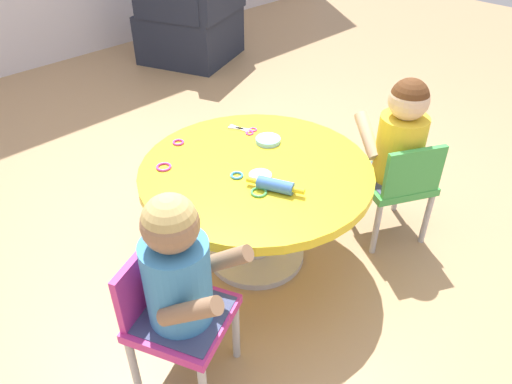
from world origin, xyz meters
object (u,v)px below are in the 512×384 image
craft_table (256,189)px  child_chair_left (173,313)px  armchair_dark (195,23)px  rolling_pin (275,185)px  craft_scissors (246,130)px  seated_child_left (177,267)px  seated_child_right (401,135)px  child_chair_right (397,182)px

craft_table → child_chair_left: size_ratio=1.79×
armchair_dark → rolling_pin: bearing=-122.6°
craft_scissors → seated_child_left: bearing=-146.6°
craft_table → armchair_dark: (1.42, 2.15, -0.07)m
armchair_dark → craft_scissors: (-1.23, -1.90, 0.18)m
seated_child_left → craft_scissors: seated_child_left is taller
craft_table → seated_child_left: size_ratio=1.88×
craft_table → seated_child_right: (0.58, -0.31, 0.15)m
craft_scissors → seated_child_right: bearing=-55.1°
child_chair_left → craft_scissors: (0.81, 0.49, 0.18)m
seated_child_right → rolling_pin: (-0.64, 0.15, -0.02)m
seated_child_left → child_chair_left: bearing=113.6°
child_chair_left → child_chair_right: size_ratio=1.00×
child_chair_right → armchair_dark: armchair_dark is taller
seated_child_left → rolling_pin: seated_child_left is taller
seated_child_left → child_chair_right: size_ratio=0.95×
child_chair_right → seated_child_left: bearing=176.3°
child_chair_right → rolling_pin: same height
craft_table → rolling_pin: bearing=-110.4°
craft_table → child_chair_left: 0.66m
child_chair_left → rolling_pin: (0.56, 0.07, 0.20)m
seated_child_left → craft_scissors: size_ratio=3.58×
child_chair_right → seated_child_right: seated_child_right is taller
craft_table → rolling_pin: 0.22m
child_chair_left → seated_child_right: (1.20, -0.08, 0.23)m
armchair_dark → rolling_pin: (-1.48, -2.31, 0.20)m
child_chair_left → seated_child_left: size_ratio=1.05×
child_chair_right → rolling_pin: bearing=163.8°
seated_child_right → rolling_pin: seated_child_right is taller
armchair_dark → child_chair_left: bearing=-130.5°
seated_child_left → child_chair_right: 1.19m
seated_child_left → craft_table: bearing=24.1°
seated_child_left → armchair_dark: (2.02, 2.42, -0.22)m
seated_child_right → armchair_dark: 2.61m
seated_child_right → craft_scissors: seated_child_right is taller
craft_table → craft_scissors: (0.19, 0.25, 0.11)m
craft_scissors → rolling_pin: bearing=-120.9°
child_chair_left → seated_child_left: 0.23m
child_chair_right → craft_scissors: bearing=122.0°
child_chair_left → craft_scissors: child_chair_left is taller
child_chair_left → child_chair_right: (1.18, -0.11, 0.00)m
seated_child_left → rolling_pin: (0.54, 0.10, -0.02)m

